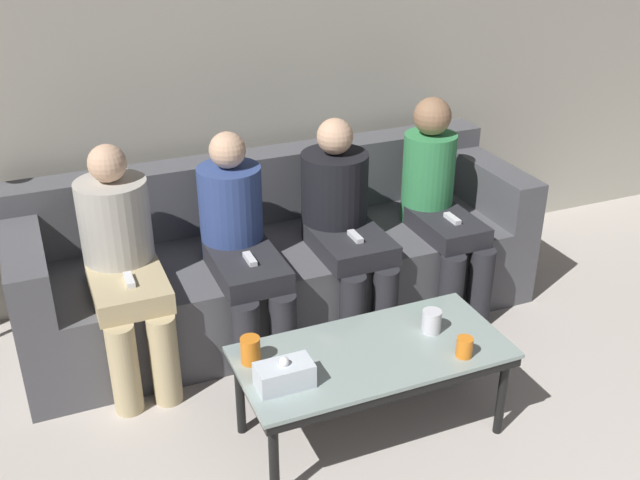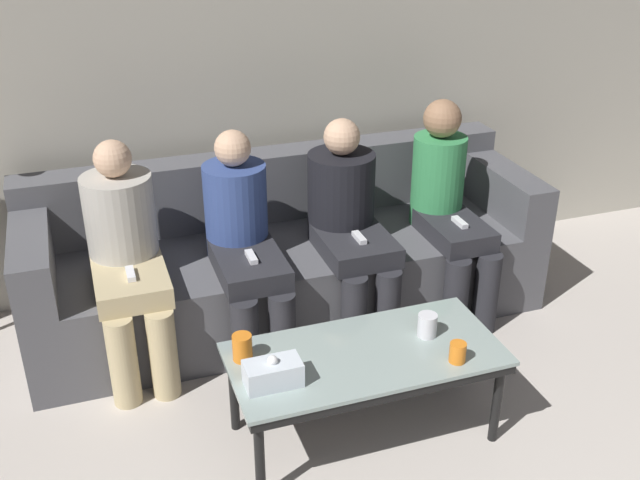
{
  "view_description": "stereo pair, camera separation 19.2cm",
  "coord_description": "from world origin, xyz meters",
  "px_view_note": "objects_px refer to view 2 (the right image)",
  "views": [
    {
      "loc": [
        -1.17,
        -0.28,
        2.23
      ],
      "look_at": [
        0.0,
        2.51,
        0.7
      ],
      "focal_mm": 42.0,
      "sensor_mm": 36.0,
      "label": 1
    },
    {
      "loc": [
        -0.99,
        -0.35,
        2.23
      ],
      "look_at": [
        0.0,
        2.51,
        0.7
      ],
      "focal_mm": 42.0,
      "sensor_mm": 36.0,
      "label": 2
    }
  ],
  "objects_px": {
    "cup_near_left": "(427,325)",
    "cup_near_right": "(242,347)",
    "cup_far_center": "(458,352)",
    "tissue_box": "(273,373)",
    "couch": "(285,259)",
    "seated_person_left_end": "(126,252)",
    "seated_person_mid_left": "(243,239)",
    "coffee_table": "(365,361)",
    "seated_person_mid_right": "(348,219)",
    "seated_person_right_end": "(448,205)"
  },
  "relations": [
    {
      "from": "coffee_table",
      "to": "seated_person_mid_right",
      "type": "relative_size",
      "value": 1.03
    },
    {
      "from": "seated_person_mid_left",
      "to": "coffee_table",
      "type": "bearing_deg",
      "value": -71.09
    },
    {
      "from": "couch",
      "to": "coffee_table",
      "type": "distance_m",
      "value": 1.1
    },
    {
      "from": "coffee_table",
      "to": "seated_person_mid_right",
      "type": "bearing_deg",
      "value": 73.57
    },
    {
      "from": "tissue_box",
      "to": "seated_person_mid_right",
      "type": "relative_size",
      "value": 0.2
    },
    {
      "from": "cup_far_center",
      "to": "tissue_box",
      "type": "bearing_deg",
      "value": 172.4
    },
    {
      "from": "tissue_box",
      "to": "seated_person_left_end",
      "type": "height_order",
      "value": "seated_person_left_end"
    },
    {
      "from": "seated_person_left_end",
      "to": "tissue_box",
      "type": "bearing_deg",
      "value": -65.53
    },
    {
      "from": "seated_person_mid_left",
      "to": "cup_near_right",
      "type": "bearing_deg",
      "value": -104.47
    },
    {
      "from": "cup_far_center",
      "to": "tissue_box",
      "type": "relative_size",
      "value": 0.39
    },
    {
      "from": "seated_person_mid_right",
      "to": "seated_person_right_end",
      "type": "bearing_deg",
      "value": -2.05
    },
    {
      "from": "coffee_table",
      "to": "seated_person_left_end",
      "type": "relative_size",
      "value": 1.02
    },
    {
      "from": "cup_far_center",
      "to": "seated_person_mid_right",
      "type": "relative_size",
      "value": 0.08
    },
    {
      "from": "cup_near_right",
      "to": "tissue_box",
      "type": "bearing_deg",
      "value": -69.92
    },
    {
      "from": "seated_person_mid_right",
      "to": "tissue_box",
      "type": "bearing_deg",
      "value": -125.06
    },
    {
      "from": "cup_near_left",
      "to": "seated_person_mid_right",
      "type": "height_order",
      "value": "seated_person_mid_right"
    },
    {
      "from": "cup_near_left",
      "to": "seated_person_left_end",
      "type": "bearing_deg",
      "value": 143.38
    },
    {
      "from": "cup_far_center",
      "to": "seated_person_right_end",
      "type": "bearing_deg",
      "value": 64.77
    },
    {
      "from": "coffee_table",
      "to": "cup_near_right",
      "type": "distance_m",
      "value": 0.51
    },
    {
      "from": "tissue_box",
      "to": "seated_person_left_end",
      "type": "distance_m",
      "value": 1.06
    },
    {
      "from": "couch",
      "to": "cup_near_left",
      "type": "xyz_separation_m",
      "value": [
        0.31,
        -1.07,
        0.17
      ]
    },
    {
      "from": "tissue_box",
      "to": "cup_far_center",
      "type": "bearing_deg",
      "value": -7.6
    },
    {
      "from": "seated_person_mid_left",
      "to": "seated_person_right_end",
      "type": "relative_size",
      "value": 0.96
    },
    {
      "from": "seated_person_right_end",
      "to": "cup_near_right",
      "type": "bearing_deg",
      "value": -150.19
    },
    {
      "from": "coffee_table",
      "to": "seated_person_mid_right",
      "type": "distance_m",
      "value": 0.95
    },
    {
      "from": "cup_near_right",
      "to": "cup_far_center",
      "type": "bearing_deg",
      "value": -19.97
    },
    {
      "from": "couch",
      "to": "tissue_box",
      "type": "xyz_separation_m",
      "value": [
        -0.4,
        -1.17,
        0.17
      ]
    },
    {
      "from": "seated_person_mid_right",
      "to": "seated_person_mid_left",
      "type": "bearing_deg",
      "value": -177.51
    },
    {
      "from": "couch",
      "to": "seated_person_left_end",
      "type": "height_order",
      "value": "seated_person_left_end"
    },
    {
      "from": "seated_person_left_end",
      "to": "seated_person_right_end",
      "type": "relative_size",
      "value": 0.97
    },
    {
      "from": "seated_person_left_end",
      "to": "seated_person_mid_left",
      "type": "xyz_separation_m",
      "value": [
        0.56,
        -0.02,
        -0.01
      ]
    },
    {
      "from": "couch",
      "to": "cup_far_center",
      "type": "relative_size",
      "value": 31.41
    },
    {
      "from": "couch",
      "to": "cup_near_right",
      "type": "bearing_deg",
      "value": -115.72
    },
    {
      "from": "cup_near_right",
      "to": "seated_person_mid_right",
      "type": "bearing_deg",
      "value": 45.72
    },
    {
      "from": "seated_person_mid_right",
      "to": "cup_near_left",
      "type": "bearing_deg",
      "value": -87.85
    },
    {
      "from": "couch",
      "to": "seated_person_right_end",
      "type": "relative_size",
      "value": 2.35
    },
    {
      "from": "couch",
      "to": "cup_near_right",
      "type": "height_order",
      "value": "couch"
    },
    {
      "from": "coffee_table",
      "to": "cup_near_left",
      "type": "distance_m",
      "value": 0.31
    },
    {
      "from": "couch",
      "to": "seated_person_left_end",
      "type": "distance_m",
      "value": 0.91
    },
    {
      "from": "coffee_table",
      "to": "seated_person_right_end",
      "type": "relative_size",
      "value": 0.99
    },
    {
      "from": "couch",
      "to": "seated_person_right_end",
      "type": "distance_m",
      "value": 0.92
    },
    {
      "from": "seated_person_mid_left",
      "to": "seated_person_mid_right",
      "type": "bearing_deg",
      "value": 2.49
    },
    {
      "from": "cup_near_left",
      "to": "seated_person_mid_right",
      "type": "xyz_separation_m",
      "value": [
        -0.03,
        0.86,
        0.12
      ]
    },
    {
      "from": "coffee_table",
      "to": "seated_person_left_end",
      "type": "bearing_deg",
      "value": 134.01
    },
    {
      "from": "cup_near_right",
      "to": "cup_far_center",
      "type": "height_order",
      "value": "cup_near_right"
    },
    {
      "from": "seated_person_left_end",
      "to": "coffee_table",
      "type": "bearing_deg",
      "value": -45.99
    },
    {
      "from": "couch",
      "to": "seated_person_left_end",
      "type": "relative_size",
      "value": 2.41
    },
    {
      "from": "seated_person_mid_left",
      "to": "cup_near_left",
      "type": "bearing_deg",
      "value": -54.7
    },
    {
      "from": "cup_near_right",
      "to": "seated_person_mid_right",
      "type": "xyz_separation_m",
      "value": [
        0.75,
        0.77,
        0.11
      ]
    },
    {
      "from": "cup_near_left",
      "to": "cup_near_right",
      "type": "distance_m",
      "value": 0.79
    }
  ]
}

